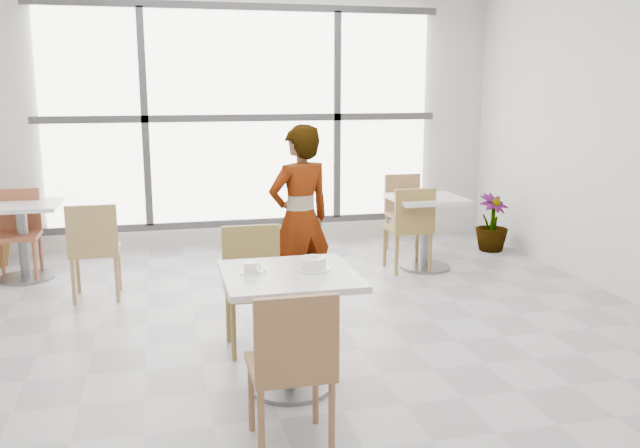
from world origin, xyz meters
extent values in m
plane|color=#9E9EA5|center=(0.00, 0.00, 0.00)|extent=(7.00, 7.00, 0.00)
plane|color=silver|center=(0.00, 3.50, 1.50)|extent=(6.00, 0.00, 6.00)
cube|color=white|center=(0.00, 3.44, 1.50)|extent=(4.40, 0.04, 2.40)
cube|color=#3F3F42|center=(0.00, 3.41, 1.50)|extent=(4.60, 0.05, 0.08)
cube|color=#3F3F42|center=(-1.10, 3.41, 1.50)|extent=(0.08, 0.05, 2.40)
cube|color=#3F3F42|center=(1.10, 3.41, 1.50)|extent=(0.08, 0.05, 2.40)
cube|color=#3F3F42|center=(0.00, 3.41, 0.28)|extent=(4.60, 0.05, 0.08)
cube|color=#3F3F42|center=(0.00, 3.41, 2.72)|extent=(4.60, 0.05, 0.08)
cube|color=silver|center=(-0.24, -0.50, 0.73)|extent=(0.80, 0.80, 0.04)
cylinder|color=slate|center=(-0.24, -0.50, 0.35)|extent=(0.10, 0.10, 0.71)
cylinder|color=slate|center=(-0.24, -0.50, 0.01)|extent=(0.52, 0.52, 0.03)
cube|color=#8E6541|center=(-0.37, -1.15, 0.43)|extent=(0.42, 0.42, 0.04)
cube|color=#8E6541|center=(-0.37, -1.34, 0.66)|extent=(0.42, 0.04, 0.42)
cylinder|color=#8E6541|center=(-0.19, -0.97, 0.21)|extent=(0.04, 0.04, 0.41)
cylinder|color=#8E6541|center=(-0.19, -1.33, 0.21)|extent=(0.04, 0.04, 0.41)
cylinder|color=#8E6541|center=(-0.55, -0.97, 0.21)|extent=(0.04, 0.04, 0.41)
cylinder|color=#8E6541|center=(-0.55, -1.33, 0.21)|extent=(0.04, 0.04, 0.41)
cube|color=olive|center=(-0.35, 0.20, 0.43)|extent=(0.42, 0.42, 0.04)
cube|color=olive|center=(-0.35, 0.39, 0.66)|extent=(0.42, 0.04, 0.42)
cylinder|color=olive|center=(-0.53, 0.02, 0.21)|extent=(0.04, 0.04, 0.41)
cylinder|color=olive|center=(-0.53, 0.38, 0.21)|extent=(0.04, 0.04, 0.41)
cylinder|color=olive|center=(-0.17, 0.02, 0.21)|extent=(0.04, 0.04, 0.41)
cylinder|color=olive|center=(-0.17, 0.38, 0.21)|extent=(0.04, 0.04, 0.41)
cylinder|color=white|center=(-0.09, -0.48, 0.76)|extent=(0.21, 0.21, 0.01)
cylinder|color=white|center=(-0.09, -0.48, 0.80)|extent=(0.16, 0.16, 0.07)
torus|color=white|center=(-0.09, -0.48, 0.83)|extent=(0.16, 0.16, 0.01)
cylinder|color=beige|center=(-0.09, -0.48, 0.80)|extent=(0.14, 0.14, 0.05)
cylinder|color=beige|center=(-0.08, -0.48, 0.83)|extent=(0.03, 0.03, 0.02)
cylinder|color=beige|center=(-0.12, -0.48, 0.83)|extent=(0.03, 0.03, 0.02)
cylinder|color=beige|center=(-0.09, -0.48, 0.83)|extent=(0.03, 0.03, 0.02)
cylinder|color=beige|center=(-0.10, -0.45, 0.83)|extent=(0.03, 0.03, 0.02)
cylinder|color=beige|center=(-0.08, -0.46, 0.83)|extent=(0.03, 0.03, 0.02)
cylinder|color=beige|center=(-0.06, -0.47, 0.83)|extent=(0.03, 0.03, 0.02)
cylinder|color=beige|center=(-0.08, -0.48, 0.84)|extent=(0.03, 0.03, 0.01)
cylinder|color=#ECE598|center=(-0.08, -0.45, 0.83)|extent=(0.03, 0.03, 0.02)
cylinder|color=beige|center=(-0.09, -0.48, 0.84)|extent=(0.03, 0.03, 0.01)
cylinder|color=#F1E69B|center=(-0.09, -0.49, 0.83)|extent=(0.03, 0.03, 0.01)
cylinder|color=white|center=(-0.47, -0.46, 0.75)|extent=(0.13, 0.13, 0.01)
cylinder|color=white|center=(-0.47, -0.46, 0.79)|extent=(0.08, 0.08, 0.06)
torus|color=white|center=(-0.43, -0.46, 0.79)|extent=(0.05, 0.01, 0.05)
cylinder|color=black|center=(-0.47, -0.46, 0.81)|extent=(0.07, 0.07, 0.00)
cube|color=silver|center=(-0.42, -0.48, 0.76)|extent=(0.09, 0.05, 0.00)
sphere|color=silver|center=(-0.38, -0.46, 0.76)|extent=(0.02, 0.02, 0.02)
imported|color=black|center=(0.14, 0.98, 0.78)|extent=(0.66, 0.54, 1.56)
cube|color=silver|center=(-2.29, 2.51, 0.73)|extent=(0.70, 0.70, 0.04)
cylinder|color=slate|center=(-2.29, 2.51, 0.35)|extent=(0.10, 0.10, 0.71)
cylinder|color=slate|center=(-2.29, 2.51, 0.01)|extent=(0.52, 0.52, 0.03)
cube|color=silver|center=(1.67, 1.97, 0.73)|extent=(0.70, 0.70, 0.04)
cylinder|color=slate|center=(1.67, 1.97, 0.35)|extent=(0.10, 0.10, 0.71)
cylinder|color=slate|center=(1.67, 1.97, 0.01)|extent=(0.52, 0.52, 0.03)
cube|color=#A58351|center=(-1.56, 1.73, 0.43)|extent=(0.42, 0.42, 0.04)
cube|color=#A58351|center=(-1.56, 1.54, 0.66)|extent=(0.42, 0.04, 0.42)
cylinder|color=#A58351|center=(-1.38, 1.91, 0.21)|extent=(0.04, 0.04, 0.41)
cylinder|color=#A58351|center=(-1.38, 1.55, 0.21)|extent=(0.04, 0.04, 0.41)
cylinder|color=#A58351|center=(-1.74, 1.91, 0.21)|extent=(0.04, 0.04, 0.41)
cylinder|color=#A58351|center=(-1.74, 1.55, 0.21)|extent=(0.04, 0.04, 0.41)
cube|color=#974F35|center=(-2.35, 2.52, 0.43)|extent=(0.42, 0.42, 0.04)
cube|color=#974F35|center=(-2.35, 2.71, 0.66)|extent=(0.42, 0.04, 0.42)
cylinder|color=#974F35|center=(-2.53, 2.70, 0.21)|extent=(0.04, 0.04, 0.41)
cylinder|color=#974F35|center=(-2.17, 2.34, 0.21)|extent=(0.04, 0.04, 0.41)
cylinder|color=#974F35|center=(-2.17, 2.70, 0.21)|extent=(0.04, 0.04, 0.41)
cube|color=olive|center=(1.46, 1.97, 0.43)|extent=(0.42, 0.42, 0.04)
cube|color=olive|center=(1.46, 1.78, 0.66)|extent=(0.42, 0.04, 0.42)
cylinder|color=olive|center=(1.64, 2.15, 0.21)|extent=(0.04, 0.04, 0.41)
cylinder|color=olive|center=(1.64, 1.79, 0.21)|extent=(0.04, 0.04, 0.41)
cylinder|color=olive|center=(1.28, 2.15, 0.21)|extent=(0.04, 0.04, 0.41)
cylinder|color=olive|center=(1.28, 1.79, 0.21)|extent=(0.04, 0.04, 0.41)
cube|color=#A4794D|center=(1.73, 2.67, 0.43)|extent=(0.42, 0.42, 0.04)
cube|color=#A4794D|center=(1.73, 2.86, 0.66)|extent=(0.42, 0.04, 0.42)
cylinder|color=#A4794D|center=(1.55, 2.49, 0.21)|extent=(0.04, 0.04, 0.41)
cylinder|color=#A4794D|center=(1.55, 2.85, 0.21)|extent=(0.04, 0.04, 0.41)
cylinder|color=#A4794D|center=(1.91, 2.49, 0.21)|extent=(0.04, 0.04, 0.41)
cylinder|color=#A4794D|center=(1.91, 2.85, 0.21)|extent=(0.04, 0.04, 0.41)
imported|color=#397438|center=(2.70, 2.52, 0.33)|extent=(0.47, 0.47, 0.65)
camera|label=1|loc=(-0.98, -4.38, 1.86)|focal=37.96mm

